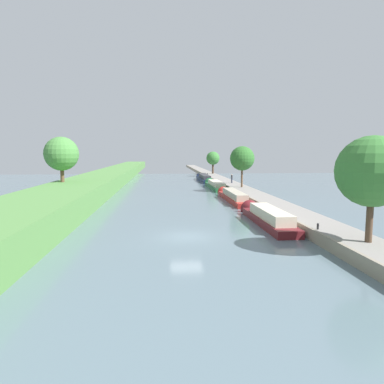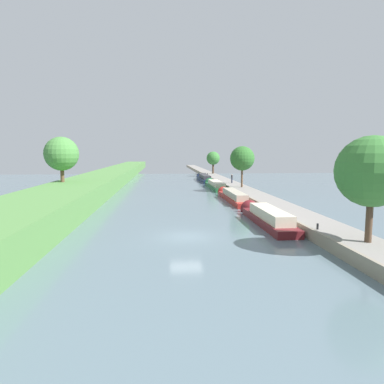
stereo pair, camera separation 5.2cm
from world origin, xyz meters
The scene contains 15 objects.
ground_plane centered at (0.00, 0.00, 0.00)m, with size 160.00×160.00×0.00m, color slate.
left_grassy_bank centered at (-13.37, 0.00, 1.24)m, with size 7.94×260.00×2.47m.
right_towpath centered at (11.08, 0.00, 0.43)m, with size 3.36×260.00×0.87m.
stone_quay centered at (9.28, 0.00, 0.46)m, with size 0.25×260.00×0.92m.
narrowboat_maroon centered at (7.80, 4.53, 0.62)m, with size 2.10×12.57×2.22m.
narrowboat_red centered at (7.79, 19.82, 0.59)m, with size 1.85×14.80×2.01m.
narrowboat_green centered at (7.94, 36.57, 0.55)m, with size 2.12×15.25×2.06m.
narrowboat_navy centered at (7.81, 52.99, 0.63)m, with size 1.92×16.44×2.06m.
tree_rightbank_near centered at (11.27, -5.97, 5.40)m, with size 4.50×4.50×6.80m.
tree_rightbank_midnear centered at (11.26, 29.18, 5.59)m, with size 4.00×4.00×6.74m.
tree_rightbank_midfar centered at (11.89, 65.88, 4.99)m, with size 3.58×3.58×5.96m.
tree_leftbank_downstream centered at (-15.70, 22.63, 6.39)m, with size 4.68×4.68×6.28m.
person_walking centered at (11.20, 37.12, 1.74)m, with size 0.34×0.34×1.66m.
mooring_bollard_near centered at (9.70, -2.15, 1.09)m, with size 0.16×0.16×0.45m.
mooring_bollard_far centered at (9.70, 60.74, 1.09)m, with size 0.16×0.16×0.45m.
Camera 2 is at (-1.82, -26.42, 6.60)m, focal length 32.13 mm.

